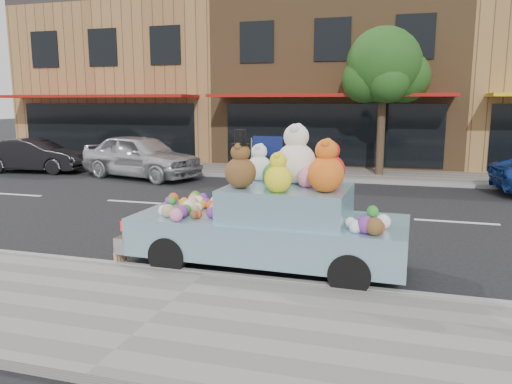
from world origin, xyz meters
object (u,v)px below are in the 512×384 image
(car_dark, at_px, (34,155))
(art_car, at_px, (272,218))
(street_tree, at_px, (384,72))
(car_silver, at_px, (141,156))

(car_dark, relative_size, art_car, 0.86)
(street_tree, relative_size, car_dark, 1.34)
(car_silver, bearing_deg, car_dark, 103.45)
(street_tree, xyz_separation_m, car_silver, (-8.13, -2.56, -2.91))
(car_silver, relative_size, car_dark, 1.17)
(street_tree, distance_m, car_dark, 13.36)
(street_tree, relative_size, car_silver, 1.14)
(car_silver, xyz_separation_m, car_dark, (-4.65, 0.16, -0.14))
(street_tree, height_order, car_dark, street_tree)
(art_car, bearing_deg, car_dark, 145.58)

